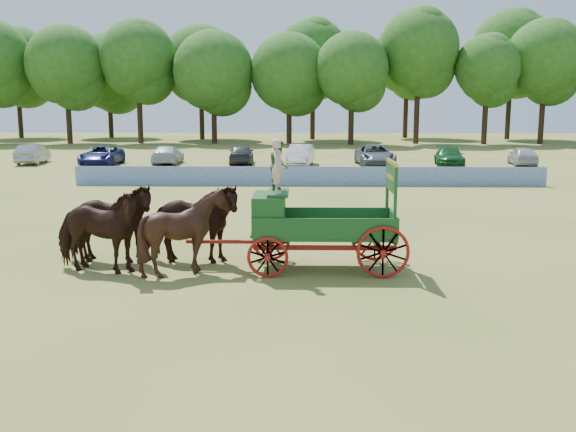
{
  "coord_description": "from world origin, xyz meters",
  "views": [
    {
      "loc": [
        -1.39,
        -17.2,
        4.53
      ],
      "look_at": [
        -1.79,
        0.99,
        1.3
      ],
      "focal_mm": 40.0,
      "sensor_mm": 36.0,
      "label": 1
    }
  ],
  "objects": [
    {
      "name": "sponsor_banner",
      "position": [
        -1.0,
        18.0,
        0.53
      ],
      "size": [
        26.0,
        0.08,
        1.05
      ],
      "primitive_type": "cube",
      "color": "#1B4196",
      "rests_on": "ground"
    },
    {
      "name": "horse_wheel_left",
      "position": [
        -4.48,
        -0.56,
        1.15
      ],
      "size": [
        2.4,
        2.22,
        2.29
      ],
      "primitive_type": "imported",
      "rotation": [
        0.0,
        0.0,
        1.38
      ],
      "color": "black",
      "rests_on": "ground"
    },
    {
      "name": "treeline",
      "position": [
        -4.7,
        59.25,
        9.21
      ],
      "size": [
        91.93,
        22.52,
        15.87
      ],
      "color": "#382314",
      "rests_on": "ground"
    },
    {
      "name": "ground",
      "position": [
        0.0,
        0.0,
        0.0
      ],
      "size": [
        160.0,
        160.0,
        0.0
      ],
      "primitive_type": "plane",
      "color": "#9F8547",
      "rests_on": "ground"
    },
    {
      "name": "parked_cars",
      "position": [
        -5.56,
        29.73,
        0.72
      ],
      "size": [
        42.61,
        6.29,
        1.51
      ],
      "color": "silver",
      "rests_on": "ground"
    },
    {
      "name": "horse_lead_left",
      "position": [
        -6.88,
        -0.56,
        1.14
      ],
      "size": [
        2.92,
        1.84,
        2.29
      ],
      "primitive_type": "imported",
      "rotation": [
        0.0,
        0.0,
        1.33
      ],
      "color": "black",
      "rests_on": "ground"
    },
    {
      "name": "farm_dray",
      "position": [
        -1.49,
        0.01,
        1.53
      ],
      "size": [
        6.0,
        2.0,
        3.59
      ],
      "color": "#9E0F14",
      "rests_on": "ground"
    },
    {
      "name": "horse_lead_right",
      "position": [
        -6.88,
        0.54,
        1.14
      ],
      "size": [
        2.74,
        1.31,
        2.29
      ],
      "primitive_type": "imported",
      "rotation": [
        0.0,
        0.0,
        1.54
      ],
      "color": "black",
      "rests_on": "ground"
    },
    {
      "name": "horse_wheel_right",
      "position": [
        -4.48,
        0.54,
        1.14
      ],
      "size": [
        2.75,
        1.32,
        2.29
      ],
      "primitive_type": "imported",
      "rotation": [
        0.0,
        0.0,
        1.54
      ],
      "color": "black",
      "rests_on": "ground"
    }
  ]
}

